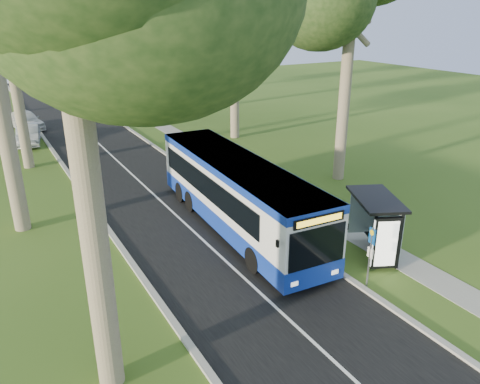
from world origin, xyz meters
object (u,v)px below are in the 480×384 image
(bus, at_px, (237,195))
(bus_shelter, at_px, (385,218))
(car_white, at_px, (26,120))
(litter_bin, at_px, (297,215))
(car_silver, at_px, (28,134))
(bus_stop_sign, at_px, (371,250))

(bus, bearing_deg, bus_shelter, -51.77)
(bus, bearing_deg, car_white, 106.05)
(litter_bin, bearing_deg, bus, 159.78)
(car_white, relative_size, car_silver, 1.05)
(bus, bearing_deg, bus_stop_sign, -72.37)
(bus, distance_m, bus_stop_sign, 7.09)
(bus_stop_sign, xyz_separation_m, car_white, (-8.08, 33.47, -0.73))
(bus, relative_size, litter_bin, 12.75)
(bus_shelter, height_order, car_silver, bus_shelter)
(bus_shelter, distance_m, car_silver, 28.86)
(bus, distance_m, car_silver, 22.38)
(bus_stop_sign, relative_size, bus_shelter, 0.71)
(bus_shelter, bearing_deg, bus, 150.07)
(litter_bin, height_order, car_white, car_white)
(bus_shelter, bearing_deg, bus_stop_sign, -122.20)
(bus_shelter, bearing_deg, litter_bin, 128.97)
(bus_stop_sign, distance_m, litter_bin, 6.00)
(car_silver, bearing_deg, bus_shelter, -59.53)
(litter_bin, bearing_deg, car_silver, 112.94)
(bus, height_order, litter_bin, bus)
(car_white, bearing_deg, bus_stop_sign, -89.45)
(bus_shelter, relative_size, car_white, 0.72)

